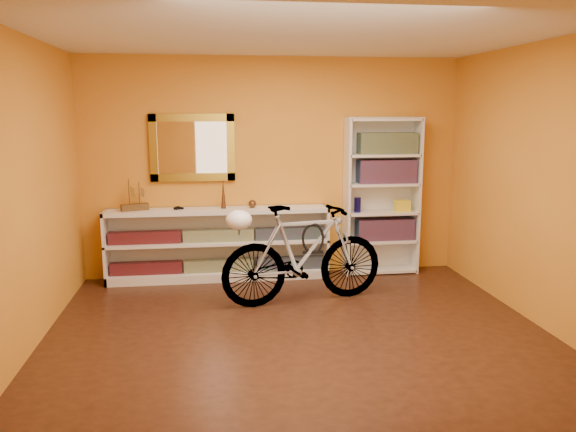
{
  "coord_description": "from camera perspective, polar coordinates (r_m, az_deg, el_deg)",
  "views": [
    {
      "loc": [
        -0.75,
        -4.76,
        1.97
      ],
      "look_at": [
        0.0,
        0.7,
        0.95
      ],
      "focal_mm": 35.45,
      "sensor_mm": 36.0,
      "label": 1
    }
  ],
  "objects": [
    {
      "name": "floor",
      "position": [
        5.21,
        1.07,
        -11.8
      ],
      "size": [
        4.5,
        4.0,
        0.01
      ],
      "primitive_type": "cube",
      "color": "black",
      "rests_on": "ground"
    },
    {
      "name": "back_wall",
      "position": [
        6.84,
        -1.49,
        4.87
      ],
      "size": [
        4.5,
        0.01,
        2.6
      ],
      "primitive_type": "cube",
      "color": "orange",
      "rests_on": "ground"
    },
    {
      "name": "model_ship",
      "position": [
        6.7,
        -15.17,
        2.07
      ],
      "size": [
        0.33,
        0.21,
        0.36
      ],
      "primitive_type": null,
      "rotation": [
        0.0,
        0.0,
        0.33
      ],
      "color": "#462D13",
      "rests_on": "console_unit"
    },
    {
      "name": "book_row_c",
      "position": [
        6.94,
        9.94,
        7.2
      ],
      "size": [
        0.7,
        0.22,
        0.25
      ],
      "primitive_type": "cube",
      "color": "navy",
      "rests_on": "bookcase"
    },
    {
      "name": "yellow_bag",
      "position": [
        7.05,
        11.39,
        1.01
      ],
      "size": [
        0.18,
        0.12,
        0.14
      ],
      "primitive_type": "cube",
      "rotation": [
        0.0,
        0.0,
        0.02
      ],
      "color": "yellow",
      "rests_on": "bookcase"
    },
    {
      "name": "u_lock",
      "position": [
        5.87,
        2.52,
        -2.24
      ],
      "size": [
        0.24,
        0.03,
        0.24
      ],
      "primitive_type": "torus",
      "rotation": [
        1.57,
        0.0,
        0.0
      ],
      "color": "black",
      "rests_on": "bicycle"
    },
    {
      "name": "bronze_ornament",
      "position": [
        6.65,
        -6.51,
        2.24
      ],
      "size": [
        0.06,
        0.06,
        0.35
      ],
      "primitive_type": "cone",
      "color": "#4E2F1A",
      "rests_on": "console_unit"
    },
    {
      "name": "toy_car",
      "position": [
        6.68,
        -10.9,
        0.66
      ],
      "size": [
        0.0,
        0.0,
        0.0
      ],
      "primitive_type": "imported",
      "rotation": [
        0.0,
        0.0,
        1.95
      ],
      "color": "black",
      "rests_on": "console_unit"
    },
    {
      "name": "cd_row_upper",
      "position": [
        6.71,
        -6.99,
        -1.93
      ],
      "size": [
        2.5,
        0.13,
        0.14
      ],
      "primitive_type": "cube",
      "color": "navy",
      "rests_on": "console_unit"
    },
    {
      "name": "ceiling",
      "position": [
        4.86,
        1.18,
        17.98
      ],
      "size": [
        4.5,
        4.0,
        0.01
      ],
      "primitive_type": "cube",
      "color": "silver",
      "rests_on": "ground"
    },
    {
      "name": "helmet",
      "position": [
        5.6,
        -4.96,
        -0.4
      ],
      "size": [
        0.26,
        0.25,
        0.2
      ],
      "primitive_type": "ellipsoid",
      "color": "white",
      "rests_on": "bicycle"
    },
    {
      "name": "cd_row_lower",
      "position": [
        6.8,
        -6.92,
        -4.94
      ],
      "size": [
        2.5,
        0.13,
        0.14
      ],
      "primitive_type": "cube",
      "color": "black",
      "rests_on": "console_unit"
    },
    {
      "name": "right_wall",
      "position": [
        5.67,
        24.29,
        2.76
      ],
      "size": [
        0.01,
        4.0,
        2.6
      ],
      "primitive_type": "cube",
      "color": "orange",
      "rests_on": "ground"
    },
    {
      "name": "wall_socket",
      "position": [
        7.16,
        5.77,
        -3.47
      ],
      "size": [
        0.09,
        0.02,
        0.09
      ],
      "primitive_type": "cube",
      "color": "silver",
      "rests_on": "back_wall"
    },
    {
      "name": "bookcase",
      "position": [
        6.99,
        9.38,
        1.96
      ],
      "size": [
        0.9,
        0.3,
        1.9
      ],
      "primitive_type": null,
      "color": "silver",
      "rests_on": "floor"
    },
    {
      "name": "book_row_a",
      "position": [
        7.07,
        9.67,
        -1.28
      ],
      "size": [
        0.7,
        0.22,
        0.26
      ],
      "primitive_type": "cube",
      "color": "maroon",
      "rests_on": "bookcase"
    },
    {
      "name": "travel_mug",
      "position": [
        6.9,
        6.98,
        1.12
      ],
      "size": [
        0.08,
        0.08,
        0.18
      ],
      "primitive_type": "cylinder",
      "color": "navy",
      "rests_on": "bookcase"
    },
    {
      "name": "red_tin",
      "position": [
        6.9,
        7.86,
        6.95
      ],
      "size": [
        0.17,
        0.17,
        0.18
      ],
      "primitive_type": "cube",
      "rotation": [
        0.0,
        0.0,
        0.22
      ],
      "color": "maroon",
      "rests_on": "bookcase"
    },
    {
      "name": "left_wall",
      "position": [
        5.04,
        -25.13,
        1.84
      ],
      "size": [
        0.01,
        4.0,
        2.6
      ],
      "primitive_type": "cube",
      "color": "orange",
      "rests_on": "ground"
    },
    {
      "name": "bicycle",
      "position": [
        5.88,
        1.56,
        -3.8
      ],
      "size": [
        0.77,
        1.82,
        1.04
      ],
      "primitive_type": "imported",
      "rotation": [
        0.0,
        0.0,
        1.75
      ],
      "color": "silver",
      "rests_on": "floor"
    },
    {
      "name": "console_unit",
      "position": [
        6.76,
        -6.97,
        -2.81
      ],
      "size": [
        2.6,
        0.35,
        0.85
      ],
      "primitive_type": null,
      "color": "silver",
      "rests_on": "floor"
    },
    {
      "name": "decorative_orb",
      "position": [
        6.68,
        -3.59,
        1.22
      ],
      "size": [
        0.09,
        0.09,
        0.09
      ],
      "primitive_type": "sphere",
      "color": "#4E2F1A",
      "rests_on": "console_unit"
    },
    {
      "name": "gilt_mirror",
      "position": [
        6.74,
        -9.57,
        6.77
      ],
      "size": [
        0.98,
        0.06,
        0.78
      ],
      "primitive_type": "cube",
      "color": "olive",
      "rests_on": "back_wall"
    },
    {
      "name": "book_row_b",
      "position": [
        6.97,
        9.85,
        4.44
      ],
      "size": [
        0.7,
        0.22,
        0.28
      ],
      "primitive_type": "cube",
      "color": "maroon",
      "rests_on": "bookcase"
    }
  ]
}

